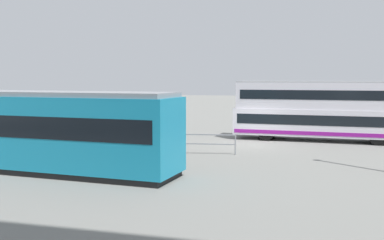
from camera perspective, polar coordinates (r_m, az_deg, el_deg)
The scene contains 6 objects.
ground_plane at distance 28.72m, azimuth 7.38°, elevation -3.01°, with size 160.00×160.00×0.00m, color gray.
double_decker_bus at distance 31.20m, azimuth 15.92°, elevation 1.12°, with size 11.73×3.50×3.87m.
tram_yellow at distance 22.20m, azimuth -21.11°, elevation -1.00°, with size 15.72×4.39×3.49m.
pedestrian_near_railing at distance 23.52m, azimuth -3.39°, elevation -2.34°, with size 0.36×0.35×1.72m.
pedestrian_railing at distance 25.18m, azimuth -3.86°, elevation -2.43°, with size 8.05×1.04×1.08m.
info_sign at distance 27.41m, azimuth -12.48°, elevation 0.06°, with size 1.16×0.23×2.41m.
Camera 1 is at (-2.96, 28.28, 4.06)m, focal length 43.55 mm.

